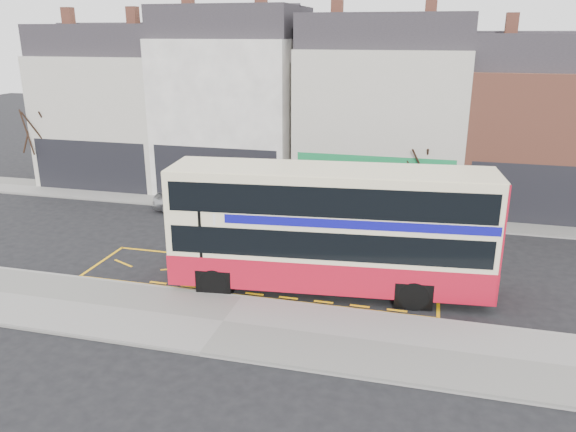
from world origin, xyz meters
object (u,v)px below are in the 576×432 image
(bus_stop_post, at_px, (203,244))
(street_tree_left, at_px, (37,120))
(car_silver, at_px, (188,200))
(car_white, at_px, (409,222))
(car_grey, at_px, (231,202))
(street_tree_right, at_px, (416,156))
(double_decker_bus, at_px, (331,228))

(bus_stop_post, xyz_separation_m, street_tree_left, (-15.75, 11.95, 2.19))
(car_silver, xyz_separation_m, car_white, (11.89, -0.70, -0.01))
(car_grey, bearing_deg, car_white, -103.57)
(car_grey, relative_size, street_tree_left, 0.70)
(car_grey, relative_size, street_tree_right, 0.92)
(bus_stop_post, bearing_deg, car_white, 47.68)
(car_silver, bearing_deg, street_tree_right, -85.59)
(street_tree_left, bearing_deg, car_white, -8.07)
(car_silver, distance_m, car_white, 11.91)
(double_decker_bus, relative_size, street_tree_left, 1.93)
(car_silver, relative_size, car_white, 0.86)
(car_silver, height_order, car_grey, car_grey)
(double_decker_bus, height_order, street_tree_left, street_tree_left)
(double_decker_bus, distance_m, car_white, 7.69)
(car_silver, height_order, car_white, car_silver)
(double_decker_bus, relative_size, bus_stop_post, 3.75)
(car_white, height_order, street_tree_right, street_tree_right)
(double_decker_bus, distance_m, street_tree_right, 10.46)
(bus_stop_post, height_order, street_tree_left, street_tree_left)
(bus_stop_post, xyz_separation_m, car_silver, (-4.87, 9.42, -1.43))
(double_decker_bus, height_order, bus_stop_post, double_decker_bus)
(street_tree_left, distance_m, street_tree_right, 22.82)
(bus_stop_post, height_order, street_tree_right, street_tree_right)
(street_tree_left, relative_size, street_tree_right, 1.30)
(car_grey, distance_m, street_tree_right, 10.07)
(car_silver, bearing_deg, car_grey, -96.14)
(double_decker_bus, bearing_deg, bus_stop_post, -164.10)
(double_decker_bus, relative_size, car_white, 2.81)
(car_grey, bearing_deg, street_tree_left, 70.34)
(double_decker_bus, height_order, car_white, double_decker_bus)
(street_tree_left, bearing_deg, double_decker_bus, -26.89)
(street_tree_left, bearing_deg, street_tree_right, -0.32)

